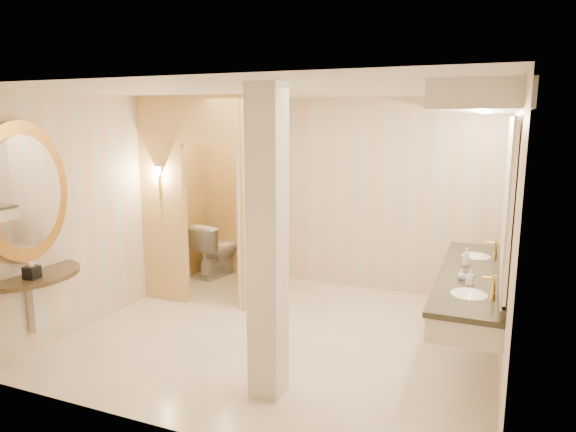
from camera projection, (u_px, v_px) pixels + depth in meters
name	position (u px, v px, depth m)	size (l,w,h in m)	color
floor	(284.00, 335.00, 5.81)	(4.50, 4.50, 0.00)	#EDE4CC
ceiling	(284.00, 90.00, 5.31)	(4.50, 4.50, 0.00)	silver
wall_back	(338.00, 194.00, 7.38)	(4.50, 0.02, 2.70)	beige
wall_front	(178.00, 266.00, 3.74)	(4.50, 0.02, 2.70)	beige
wall_left	(118.00, 205.00, 6.40)	(0.02, 4.00, 2.70)	beige
wall_right	(509.00, 236.00, 4.72)	(0.02, 4.00, 2.70)	beige
toilet_closet	(235.00, 197.00, 6.85)	(1.50, 1.55, 2.70)	#F2D27E
wall_sconce	(159.00, 173.00, 6.60)	(0.14, 0.14, 0.42)	gold
vanity	(481.00, 199.00, 5.06)	(0.75, 2.78, 2.09)	beige
console_shelf	(25.00, 227.00, 5.11)	(1.08, 1.08, 1.99)	black
pillar	(268.00, 246.00, 4.34)	(0.28, 0.28, 2.70)	beige
tissue_box	(32.00, 272.00, 5.00)	(0.13, 0.13, 0.13)	black
toilet	(217.00, 249.00, 7.99)	(0.47, 0.82, 0.84)	white
soap_bottle_a	(470.00, 277.00, 4.82)	(0.06, 0.06, 0.14)	beige
soap_bottle_b	(462.00, 274.00, 4.97)	(0.08, 0.08, 0.10)	silver
soap_bottle_c	(466.00, 257.00, 5.44)	(0.07, 0.07, 0.19)	#C6B28C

